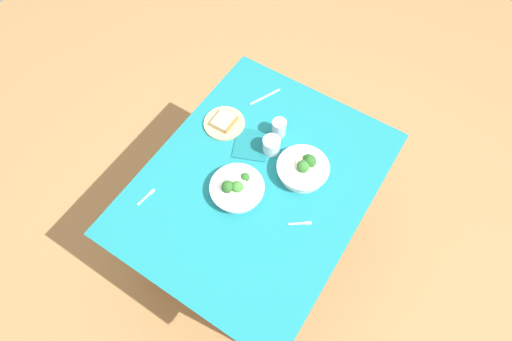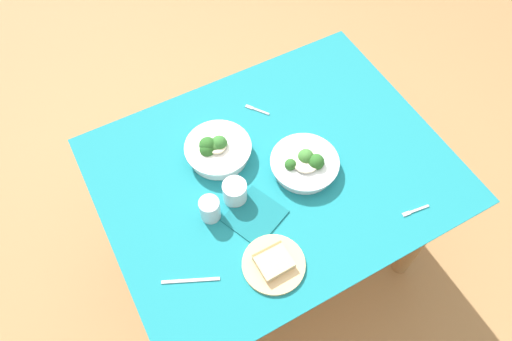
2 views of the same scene
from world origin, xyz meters
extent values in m
plane|color=#9E7547|center=(0.00, 0.00, 0.00)|extent=(6.00, 6.00, 0.00)
cube|color=#197A84|center=(0.00, 0.00, 0.74)|extent=(1.22, 0.96, 0.01)
cube|color=#9E7547|center=(0.00, 0.00, 0.72)|extent=(1.18, 0.93, 0.02)
cylinder|color=#9E7547|center=(-0.50, -0.37, 0.35)|extent=(0.07, 0.07, 0.71)
cylinder|color=#9E7547|center=(0.50, -0.37, 0.35)|extent=(0.07, 0.07, 0.71)
cylinder|color=#9E7547|center=(-0.50, 0.37, 0.35)|extent=(0.07, 0.07, 0.71)
cylinder|color=#9E7547|center=(0.50, 0.37, 0.35)|extent=(0.07, 0.07, 0.71)
cylinder|color=white|center=(-0.09, 0.04, 0.76)|extent=(0.22, 0.22, 0.04)
cylinder|color=white|center=(-0.09, 0.04, 0.78)|extent=(0.24, 0.24, 0.01)
sphere|color=#286023|center=(-0.12, 0.07, 0.80)|extent=(0.06, 0.06, 0.06)
sphere|color=#286023|center=(-0.04, 0.04, 0.80)|extent=(0.04, 0.04, 0.04)
sphere|color=#3D7A33|center=(-0.10, 0.04, 0.80)|extent=(0.06, 0.06, 0.06)
cylinder|color=beige|center=(-0.09, 0.05, 0.80)|extent=(0.09, 0.09, 0.01)
cylinder|color=white|center=(0.15, -0.15, 0.76)|extent=(0.21, 0.21, 0.05)
cylinder|color=white|center=(0.15, -0.15, 0.79)|extent=(0.24, 0.24, 0.01)
sphere|color=#286023|center=(0.18, -0.16, 0.81)|extent=(0.06, 0.06, 0.06)
sphere|color=#3D7A33|center=(0.16, -0.15, 0.80)|extent=(0.05, 0.05, 0.05)
sphere|color=#33702D|center=(0.14, -0.15, 0.81)|extent=(0.06, 0.06, 0.06)
sphere|color=#286023|center=(0.19, -0.15, 0.80)|extent=(0.05, 0.05, 0.05)
cylinder|color=beige|center=(0.15, -0.15, 0.81)|extent=(0.07, 0.07, 0.01)
cylinder|color=#D6B27A|center=(0.18, 0.31, 0.75)|extent=(0.20, 0.20, 0.01)
cube|color=#CCB284|center=(0.18, 0.31, 0.77)|extent=(0.11, 0.09, 0.03)
cube|color=#9E703D|center=(0.18, 0.26, 0.77)|extent=(0.10, 0.01, 0.03)
cylinder|color=silver|center=(0.28, 0.05, 0.78)|extent=(0.07, 0.07, 0.09)
cylinder|color=silver|center=(0.18, 0.03, 0.78)|extent=(0.08, 0.08, 0.08)
cube|color=#B7B7BC|center=(-0.08, -0.25, 0.74)|extent=(0.05, 0.06, 0.00)
cube|color=#B7B7BC|center=(-0.05, -0.29, 0.74)|extent=(0.03, 0.03, 0.00)
cube|color=#B7B7BC|center=(-0.35, 0.37, 0.74)|extent=(0.07, 0.02, 0.00)
cube|color=#B7B7BC|center=(-0.30, 0.36, 0.74)|extent=(0.03, 0.02, 0.00)
cube|color=#B7B7BC|center=(0.43, 0.23, 0.74)|extent=(0.17, 0.08, 0.00)
cube|color=#156870|center=(0.15, 0.13, 0.74)|extent=(0.22, 0.21, 0.01)
camera|label=1|loc=(-0.75, -0.48, 2.41)|focal=29.34mm
camera|label=2|loc=(0.48, 0.74, 2.15)|focal=32.85mm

